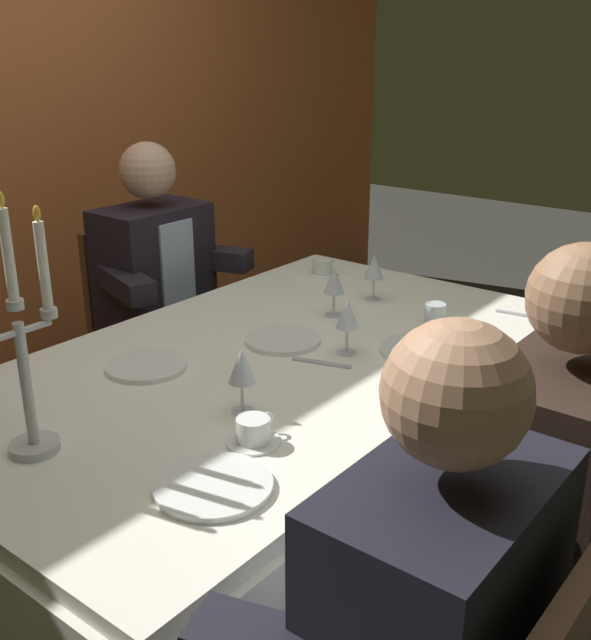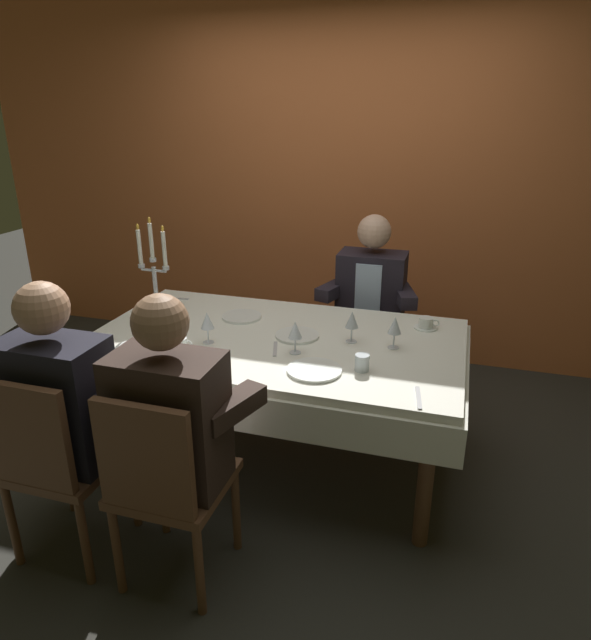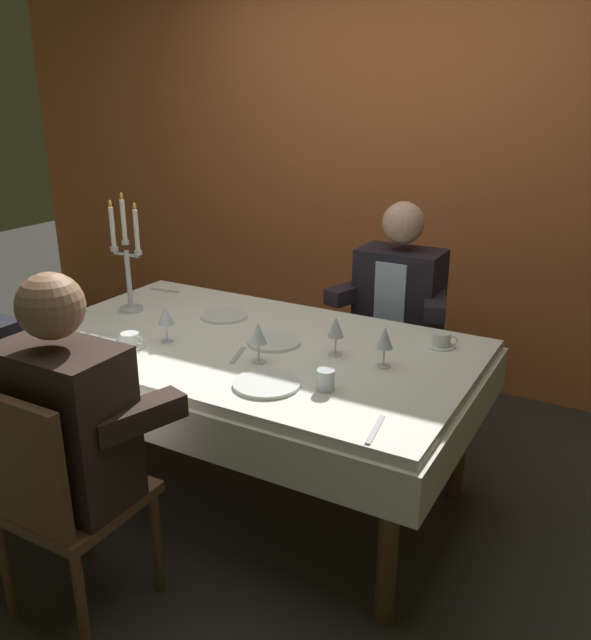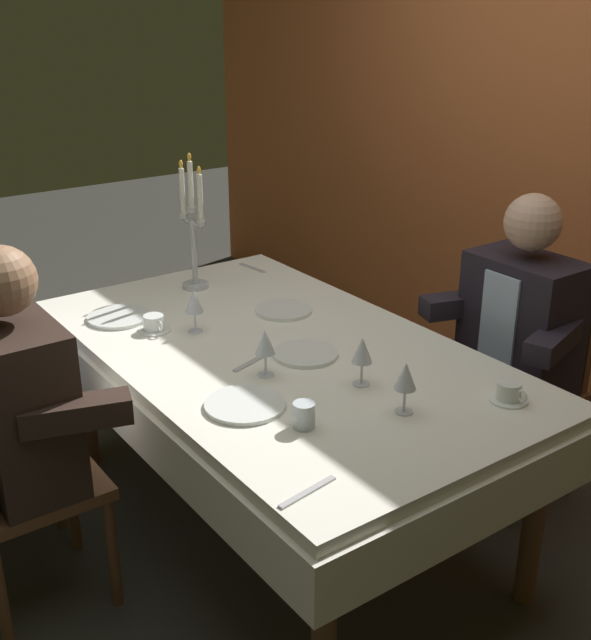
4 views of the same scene
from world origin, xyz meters
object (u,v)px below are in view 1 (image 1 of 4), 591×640
wine_glass_2 (334,282)px  seated_diner_0 (440,629)px  wine_glass_0 (374,268)px  coffee_cup_0 (254,432)px  seated_diner_1 (559,484)px  wine_glass_1 (242,368)px  coffee_cup_1 (323,268)px  dinner_plate_1 (213,485)px  water_tumbler_0 (435,315)px  dinner_plate_0 (283,340)px  dinner_plate_3 (423,350)px  seated_diner_2 (154,274)px  dining_table (270,394)px  candelabra (22,353)px  wine_glass_3 (347,315)px  dinner_plate_2 (147,366)px

wine_glass_2 → seated_diner_0: (-1.03, -0.94, -0.12)m
wine_glass_0 → coffee_cup_0: 1.06m
coffee_cup_0 → seated_diner_1: (0.27, -0.60, -0.03)m
wine_glass_0 → wine_glass_1: same height
wine_glass_2 → coffee_cup_1: size_ratio=1.24×
dinner_plate_1 → seated_diner_1: seated_diner_1 is taller
wine_glass_0 → water_tumbler_0: bearing=-109.3°
dinner_plate_0 → wine_glass_2: 0.30m
water_tumbler_0 → coffee_cup_0: (-0.90, -0.03, -0.01)m
dinner_plate_3 → coffee_cup_1: size_ratio=1.89×
wine_glass_1 → seated_diner_0: (-0.34, -0.72, -0.12)m
wine_glass_0 → dinner_plate_3: bearing=-129.8°
dinner_plate_1 → dinner_plate_3: 0.88m
dinner_plate_0 → dinner_plate_3: size_ratio=0.91×
dinner_plate_1 → seated_diner_2: size_ratio=0.20×
dining_table → seated_diner_0: (-0.64, -0.89, 0.11)m
candelabra → seated_diner_2: candelabra is taller
candelabra → water_tumbler_0: (1.22, -0.32, -0.19)m
dining_table → seated_diner_2: 0.96m
water_tumbler_0 → coffee_cup_1: 0.65m
coffee_cup_1 → wine_glass_1: bearing=-153.3°
wine_glass_2 → coffee_cup_1: wine_glass_2 is taller
seated_diner_1 → seated_diner_2: 1.84m
seated_diner_2 → dinner_plate_0: bearing=-106.0°
dinner_plate_3 → wine_glass_0: (0.31, 0.37, 0.11)m
wine_glass_2 → water_tumbler_0: size_ratio=2.12×
wine_glass_2 → seated_diner_2: seated_diner_2 is taller
dinner_plate_1 → wine_glass_2: (0.97, 0.40, 0.11)m
dinner_plate_3 → wine_glass_1: wine_glass_1 is taller
wine_glass_0 → seated_diner_1: seated_diner_1 is taller
dinner_plate_1 → coffee_cup_0: bearing=17.1°
wine_glass_1 → seated_diner_1: seated_diner_1 is taller
wine_glass_1 → wine_glass_3: size_ratio=1.00×
dinner_plate_3 → seated_diner_1: (-0.43, -0.56, -0.01)m
seated_diner_1 → dinner_plate_1: bearing=130.1°
dinner_plate_3 → coffee_cup_0: bearing=176.7°
seated_diner_0 → dinner_plate_2: bearing=71.5°
dinner_plate_2 → coffee_cup_0: size_ratio=1.69×
wine_glass_1 → wine_glass_3: 0.46m
dinner_plate_2 → seated_diner_0: size_ratio=0.18×
dining_table → seated_diner_1: seated_diner_1 is taller
dinner_plate_0 → seated_diner_0: (-0.75, -0.92, -0.01)m
wine_glass_3 → seated_diner_1: bearing=-111.5°
dinner_plate_0 → dinner_plate_1: same height
dinner_plate_0 → wine_glass_2: size_ratio=1.39×
wine_glass_1 → dinner_plate_0: bearing=27.0°
dinner_plate_1 → wine_glass_2: wine_glass_2 is taller
dinner_plate_1 → wine_glass_0: wine_glass_0 is taller
dinner_plate_0 → dinner_plate_1: size_ratio=0.94×
seated_diner_0 → wine_glass_0: bearing=36.6°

